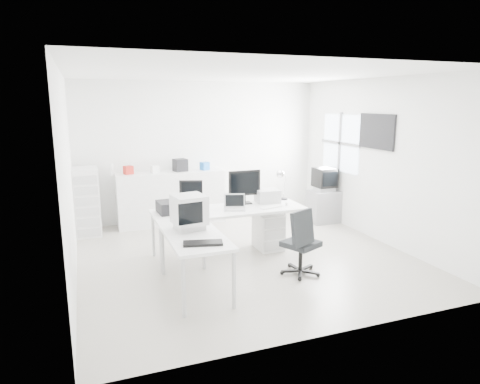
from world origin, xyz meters
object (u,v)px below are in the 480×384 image
object	(u,v)px
side_desk	(195,263)
laser_printer	(267,196)
drawer_pedestal	(268,231)
office_chair	(301,241)
main_desk	(230,232)
lcd_monitor_large	(245,187)
crt_tv	(325,180)
tv_cabinet	(324,206)
lcd_monitor_small	(191,194)
inkjet_printer	(174,207)
filing_cabinet	(87,202)
laptop	(235,203)
sideboard	(171,198)
crt_monitor	(189,212)

from	to	relation	value
side_desk	laser_printer	size ratio (longest dim) A/B	3.73
laser_printer	drawer_pedestal	bearing A→B (deg)	-102.32
office_chair	main_desk	bearing A→B (deg)	96.84
lcd_monitor_large	crt_tv	distance (m)	2.25
tv_cabinet	crt_tv	distance (m)	0.55
drawer_pedestal	lcd_monitor_small	size ratio (longest dim) A/B	1.32
tv_cabinet	lcd_monitor_large	bearing A→B (deg)	-156.83
lcd_monitor_large	laser_printer	world-z (taller)	lcd_monitor_large
inkjet_printer	main_desk	bearing A→B (deg)	-10.59
drawer_pedestal	filing_cabinet	xyz separation A→B (m)	(-2.79, 1.81, 0.32)
side_desk	lcd_monitor_small	bearing A→B (deg)	77.47
filing_cabinet	tv_cabinet	bearing A→B (deg)	-9.14
inkjet_printer	laptop	xyz separation A→B (m)	(0.90, -0.20, 0.03)
main_desk	drawer_pedestal	xyz separation A→B (m)	(0.70, 0.05, -0.08)
lcd_monitor_small	laptop	size ratio (longest dim) A/B	1.23
main_desk	inkjet_printer	xyz separation A→B (m)	(-0.85, 0.10, 0.46)
drawer_pedestal	sideboard	distance (m)	2.37
drawer_pedestal	office_chair	distance (m)	1.17
main_desk	office_chair	size ratio (longest dim) A/B	2.43
crt_tv	crt_monitor	bearing A→B (deg)	-148.71
office_chair	tv_cabinet	distance (m)	2.83
crt_monitor	crt_tv	bearing A→B (deg)	22.79
inkjet_printer	laptop	size ratio (longest dim) A/B	1.35
laptop	tv_cabinet	bearing A→B (deg)	45.53
crt_monitor	tv_cabinet	distance (m)	3.87
laptop	sideboard	world-z (taller)	sideboard
side_desk	inkjet_printer	size ratio (longest dim) A/B	2.81
office_chair	lcd_monitor_small	bearing A→B (deg)	107.44
side_desk	drawer_pedestal	xyz separation A→B (m)	(1.55, 1.15, -0.08)
main_desk	drawer_pedestal	world-z (taller)	main_desk
drawer_pedestal	tv_cabinet	world-z (taller)	tv_cabinet
lcd_monitor_large	filing_cabinet	world-z (taller)	lcd_monitor_large
side_desk	office_chair	bearing A→B (deg)	-0.05
crt_tv	laser_printer	bearing A→B (deg)	-151.23
drawer_pedestal	lcd_monitor_large	xyz separation A→B (m)	(-0.35, 0.20, 0.73)
side_desk	drawer_pedestal	world-z (taller)	side_desk
lcd_monitor_small	tv_cabinet	xyz separation A→B (m)	(2.96, 0.88, -0.65)
drawer_pedestal	laptop	xyz separation A→B (m)	(-0.65, -0.15, 0.57)
lcd_monitor_large	tv_cabinet	bearing A→B (deg)	22.34
drawer_pedestal	crt_tv	bearing A→B (deg)	32.31
lcd_monitor_small	laser_printer	distance (m)	1.31
office_chair	tv_cabinet	size ratio (longest dim) A/B	1.53
side_desk	laser_printer	distance (m)	2.13
main_desk	drawer_pedestal	size ratio (longest dim) A/B	4.00
sideboard	laser_printer	bearing A→B (deg)	-55.89
drawer_pedestal	tv_cabinet	size ratio (longest dim) A/B	0.93
drawer_pedestal	inkjet_printer	world-z (taller)	inkjet_printer
crt_tv	side_desk	bearing A→B (deg)	-145.61
drawer_pedestal	laptop	size ratio (longest dim) A/B	1.62
laptop	filing_cabinet	size ratio (longest dim) A/B	0.30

